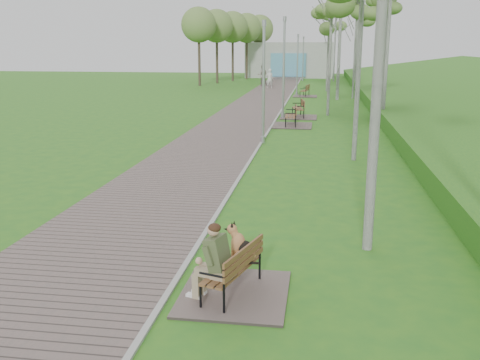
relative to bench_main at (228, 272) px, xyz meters
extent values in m
plane|color=#2B6A20|center=(-0.92, 6.17, -0.39)|extent=(120.00, 120.00, 0.00)
cube|color=#665752|center=(-2.67, 27.67, -0.37)|extent=(3.50, 67.00, 0.04)
cube|color=#999993|center=(-0.92, 27.67, -0.37)|extent=(0.10, 67.00, 0.05)
cube|color=#9E9E99|center=(-2.42, 57.17, 1.61)|extent=(10.00, 5.00, 4.00)
cube|color=#4F92B1|center=(-2.42, 54.57, 1.11)|extent=(4.00, 0.20, 2.60)
cube|color=#665752|center=(0.09, 0.04, -0.37)|extent=(1.63, 1.81, 0.04)
cube|color=brown|center=(0.04, 0.04, 0.01)|extent=(0.79, 1.42, 0.04)
cube|color=brown|center=(0.24, -0.02, 0.26)|extent=(0.43, 1.31, 0.30)
cube|color=#665752|center=(-0.02, 17.80, -0.37)|extent=(1.94, 2.16, 0.04)
cube|color=brown|center=(-0.07, 17.80, 0.09)|extent=(0.58, 1.64, 0.04)
cube|color=brown|center=(0.18, 17.81, 0.38)|extent=(0.14, 1.62, 0.36)
cube|color=#665752|center=(0.20, 20.90, -0.37)|extent=(1.90, 2.11, 0.04)
cube|color=brown|center=(0.15, 20.90, 0.08)|extent=(0.69, 1.63, 0.04)
cube|color=brown|center=(0.40, 20.94, 0.36)|extent=(0.27, 1.57, 0.35)
cube|color=#665752|center=(0.17, 32.81, -0.37)|extent=(1.76, 1.95, 0.04)
cube|color=brown|center=(0.12, 32.81, 0.05)|extent=(0.66, 1.51, 0.04)
cube|color=brown|center=(0.35, 32.78, 0.31)|extent=(0.27, 1.45, 0.32)
cylinder|color=#999CA1|center=(-0.87, 13.09, -0.26)|extent=(0.18, 0.18, 0.27)
cylinder|color=#999CA1|center=(-0.87, 13.09, 1.84)|extent=(0.11, 0.11, 4.47)
cylinder|color=#999CA1|center=(-0.87, 13.09, 4.12)|extent=(0.16, 0.16, 0.22)
cylinder|color=#999CA1|center=(-0.61, 20.40, -0.25)|extent=(0.20, 0.20, 0.30)
cylinder|color=#999CA1|center=(-0.61, 20.40, 2.07)|extent=(0.12, 0.12, 4.93)
cylinder|color=#999CA1|center=(-0.61, 20.40, 4.59)|extent=(0.18, 0.18, 0.25)
cylinder|color=#999CA1|center=(-0.48, 33.40, -0.26)|extent=(0.17, 0.17, 0.26)
cylinder|color=#999CA1|center=(-0.48, 33.40, 1.78)|extent=(0.10, 0.10, 4.34)
cylinder|color=#999CA1|center=(-0.48, 33.40, 3.99)|extent=(0.16, 0.16, 0.22)
cylinder|color=#999CA1|center=(-0.64, 50.76, -0.26)|extent=(0.18, 0.18, 0.26)
cylinder|color=#999CA1|center=(-0.64, 50.76, 1.81)|extent=(0.11, 0.11, 4.41)
cylinder|color=#999CA1|center=(-0.64, 50.76, 4.06)|extent=(0.16, 0.16, 0.22)
imported|color=silver|center=(-3.15, 39.87, 0.46)|extent=(0.73, 0.60, 1.70)
imported|color=gray|center=(-4.12, 43.15, 0.57)|extent=(1.00, 0.81, 1.93)
cylinder|color=silver|center=(2.46, 10.39, 3.74)|extent=(0.17, 0.17, 8.26)
cylinder|color=silver|center=(4.31, 19.40, 3.16)|extent=(0.16, 0.16, 7.11)
cylinder|color=silver|center=(1.72, 21.96, 3.66)|extent=(0.15, 0.15, 8.11)
cylinder|color=silver|center=(4.26, 18.60, 4.65)|extent=(0.19, 0.19, 10.09)
cylinder|color=silver|center=(2.46, 30.66, 3.81)|extent=(0.19, 0.19, 8.42)
cylinder|color=silver|center=(3.57, 31.72, 3.21)|extent=(0.17, 0.17, 7.20)
ellipsoid|color=olive|center=(3.57, 31.72, 5.51)|extent=(2.43, 2.43, 3.17)
cylinder|color=silver|center=(1.78, 37.78, 3.36)|extent=(0.16, 0.16, 7.50)
ellipsoid|color=olive|center=(1.78, 37.78, 5.76)|extent=(2.33, 2.33, 3.30)
cylinder|color=silver|center=(4.25, 40.97, 4.12)|extent=(0.19, 0.19, 9.03)
ellipsoid|color=olive|center=(4.25, 40.97, 7.01)|extent=(2.75, 2.75, 3.97)
cylinder|color=silver|center=(2.60, 50.14, 3.61)|extent=(0.18, 0.18, 8.01)
ellipsoid|color=olive|center=(2.60, 50.14, 6.18)|extent=(2.57, 2.57, 3.53)
camera|label=1|loc=(1.28, -7.40, 3.34)|focal=40.00mm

